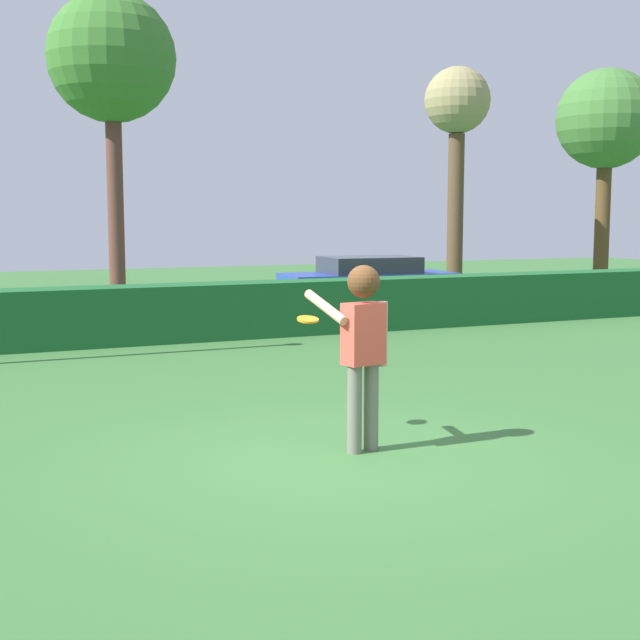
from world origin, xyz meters
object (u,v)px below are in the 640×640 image
(oak_tree, at_px, (112,61))
(bare_elm_tree, at_px, (457,115))
(frisbee, at_px, (308,319))
(parked_car_blue, at_px, (369,280))
(person, at_px, (363,336))
(birch_tree, at_px, (606,122))

(oak_tree, bearing_deg, bare_elm_tree, -21.03)
(frisbee, relative_size, parked_car_blue, 0.05)
(person, distance_m, frisbee, 0.84)
(birch_tree, bearing_deg, frisbee, -140.18)
(bare_elm_tree, bearing_deg, person, -125.66)
(bare_elm_tree, height_order, oak_tree, oak_tree)
(person, xyz_separation_m, birch_tree, (14.52, 13.09, 3.84))
(birch_tree, bearing_deg, parked_car_blue, -170.09)
(frisbee, bearing_deg, person, -75.01)
(person, height_order, frisbee, person)
(birch_tree, bearing_deg, bare_elm_tree, 177.51)
(person, distance_m, parked_car_blue, 13.08)
(frisbee, distance_m, birch_tree, 19.55)
(frisbee, height_order, oak_tree, oak_tree)
(person, height_order, bare_elm_tree, bare_elm_tree)
(oak_tree, distance_m, birch_tree, 14.10)
(frisbee, height_order, birch_tree, birch_tree)
(frisbee, xyz_separation_m, bare_elm_tree, (9.76, 12.50, 3.75))
(parked_car_blue, bearing_deg, oak_tree, 135.49)
(bare_elm_tree, relative_size, oak_tree, 0.77)
(oak_tree, relative_size, birch_tree, 1.24)
(parked_car_blue, height_order, bare_elm_tree, bare_elm_tree)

